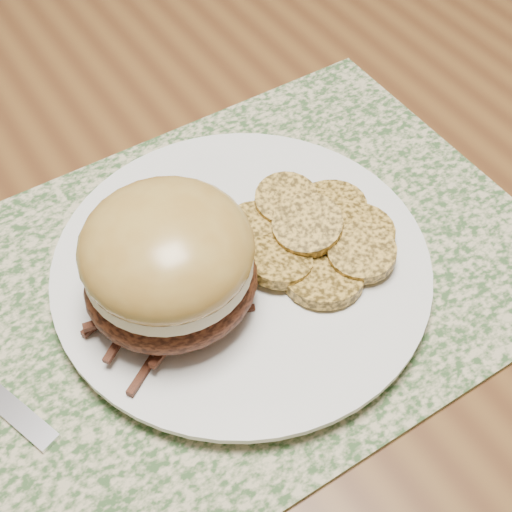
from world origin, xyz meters
The scene contains 6 objects.
ground centered at (0.00, 0.00, 0.00)m, with size 3.50×3.50×0.00m, color brown.
dining_table centered at (0.00, 0.00, 0.67)m, with size 1.50×0.90×0.75m.
placemat centered at (-0.02, -0.10, 0.75)m, with size 0.45×0.33×0.00m, color #335029.
dinner_plate centered at (-0.02, -0.10, 0.76)m, with size 0.26×0.26×0.02m, color silver.
pork_sandwich centered at (-0.07, -0.10, 0.81)m, with size 0.13×0.13×0.09m.
roasted_potatoes centered at (0.04, -0.11, 0.78)m, with size 0.13×0.14×0.03m.
Camera 1 is at (-0.18, -0.37, 1.18)m, focal length 50.00 mm.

